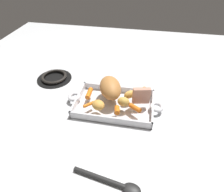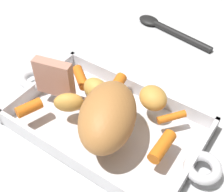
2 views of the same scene
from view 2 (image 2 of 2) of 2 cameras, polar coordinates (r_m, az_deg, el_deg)
The scene contains 13 objects.
ground_plane at distance 0.63m, azimuth -0.83°, elevation -5.64°, with size 2.06×2.06×0.00m, color silver.
roasting_dish at distance 0.62m, azimuth -0.84°, elevation -4.92°, with size 0.46×0.23×0.04m.
pork_roast at distance 0.54m, azimuth -0.77°, elevation -3.64°, with size 0.16×0.10×0.09m, color #BA793D.
roast_slice_thin at distance 0.63m, azimuth -10.44°, elevation 3.27°, with size 0.02×0.08×0.08m, color tan.
baby_carrot_southwest at distance 0.67m, azimuth -5.70°, elevation 3.36°, with size 0.02×0.02×0.06m, color orange.
baby_carrot_center_left at distance 0.65m, azimuth 1.09°, elevation 2.34°, with size 0.02×0.02×0.04m, color orange.
baby_carrot_southeast at distance 0.55m, azimuth 9.08°, elevation -9.01°, with size 0.02×0.02×0.06m, color orange.
baby_carrot_center_right at distance 0.62m, azimuth -14.80°, elevation -2.08°, with size 0.02×0.02×0.05m, color orange.
baby_carrot_northeast at distance 0.60m, azimuth 10.74°, elevation -3.77°, with size 0.01×0.01×0.05m, color orange.
potato_near_roast at distance 0.60m, azimuth -7.84°, elevation -1.17°, with size 0.06×0.03×0.04m, color gold.
potato_golden_small at distance 0.61m, azimuth 7.45°, elevation -0.35°, with size 0.06×0.05×0.04m, color gold.
potato_whole at distance 0.62m, azimuth -2.94°, elevation 1.32°, with size 0.05×0.04×0.04m, color gold.
serving_spoon at distance 0.90m, azimuth 9.82°, elevation 11.93°, with size 0.24×0.07×0.02m.
Camera 2 is at (0.24, -0.33, 0.49)m, focal length 50.44 mm.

